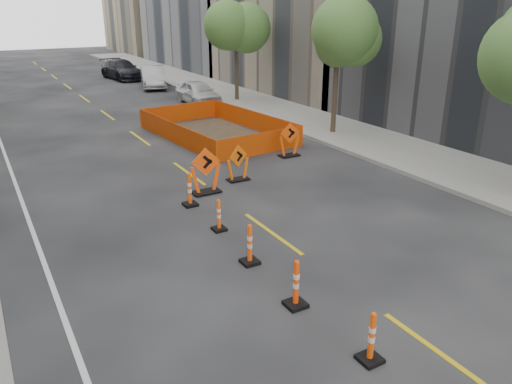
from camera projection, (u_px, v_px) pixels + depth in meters
ground_plane at (369, 303)px, 10.71m from camera, size 140.00×140.00×0.00m
sidewalk_right at (342, 131)px, 24.60m from camera, size 4.00×90.00×0.15m
tree_r_b at (338, 38)px, 22.73m from camera, size 2.80×2.80×5.95m
tree_r_c at (236, 28)px, 30.83m from camera, size 2.80×2.80×5.95m
channelizer_2 at (372, 337)px, 8.80m from camera, size 0.41×0.41×1.03m
channelizer_3 at (296, 283)px, 10.41m from camera, size 0.43×0.43×1.10m
channelizer_4 at (250, 244)px, 12.15m from camera, size 0.42×0.42×1.06m
channelizer_5 at (219, 215)px, 13.97m from camera, size 0.37×0.37×0.94m
channelizer_6 at (190, 189)px, 15.65m from camera, size 0.43×0.43×1.09m
chevron_sign_left at (206, 171)px, 16.59m from camera, size 1.17×0.83×1.60m
chevron_sign_center at (238, 163)px, 17.84m from camera, size 0.99×0.74×1.33m
chevron_sign_right at (289, 140)px, 20.64m from camera, size 1.01×0.66×1.44m
safety_fence at (216, 126)px, 23.91m from camera, size 5.12×7.94×0.95m
parked_car_near at (198, 92)px, 31.42m from camera, size 1.72×4.26×1.45m
parked_car_mid at (153, 77)px, 37.43m from camera, size 2.82×4.99×1.56m
parked_car_far at (122, 70)px, 41.64m from camera, size 2.81×5.57×1.55m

